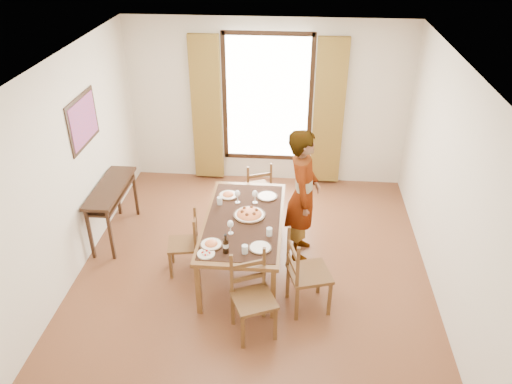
# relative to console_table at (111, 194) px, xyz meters

# --- Properties ---
(ground) EXTENTS (5.00, 5.00, 0.00)m
(ground) POSITION_rel_console_table_xyz_m (2.03, -0.60, -0.68)
(ground) COLOR #5A311C
(ground) RESTS_ON ground
(room_shell) EXTENTS (4.60, 5.10, 2.74)m
(room_shell) POSITION_rel_console_table_xyz_m (2.03, -0.47, 0.86)
(room_shell) COLOR silver
(room_shell) RESTS_ON ground
(console_table) EXTENTS (0.38, 1.20, 0.80)m
(console_table) POSITION_rel_console_table_xyz_m (0.00, 0.00, 0.00)
(console_table) COLOR black
(console_table) RESTS_ON ground
(dining_table) EXTENTS (0.97, 1.87, 0.76)m
(dining_table) POSITION_rel_console_table_xyz_m (1.90, -0.58, 0.01)
(dining_table) COLOR brown
(dining_table) RESTS_ON ground
(chair_west) EXTENTS (0.43, 0.43, 0.85)m
(chair_west) POSITION_rel_console_table_xyz_m (1.17, -0.69, -0.29)
(chair_west) COLOR brown
(chair_west) RESTS_ON ground
(chair_north) EXTENTS (0.52, 0.52, 0.91)m
(chair_north) POSITION_rel_console_table_xyz_m (1.96, 0.72, -0.26)
(chair_north) COLOR brown
(chair_north) RESTS_ON ground
(chair_south) EXTENTS (0.57, 0.57, 0.98)m
(chair_south) POSITION_rel_console_table_xyz_m (2.12, -1.67, -0.23)
(chair_south) COLOR brown
(chair_south) RESTS_ON ground
(chair_east) EXTENTS (0.57, 0.57, 1.03)m
(chair_east) POSITION_rel_console_table_xyz_m (2.69, -1.24, -0.21)
(chair_east) COLOR brown
(chair_east) RESTS_ON ground
(man) EXTENTS (0.72, 0.53, 1.81)m
(man) POSITION_rel_console_table_xyz_m (2.63, -0.19, 0.22)
(man) COLOR gray
(man) RESTS_ON ground
(plate_sw) EXTENTS (0.27, 0.27, 0.05)m
(plate_sw) POSITION_rel_console_table_xyz_m (1.59, -1.15, 0.10)
(plate_sw) COLOR silver
(plate_sw) RESTS_ON dining_table
(plate_se) EXTENTS (0.27, 0.27, 0.05)m
(plate_se) POSITION_rel_console_table_xyz_m (2.16, -1.16, 0.10)
(plate_se) COLOR silver
(plate_se) RESTS_ON dining_table
(plate_nw) EXTENTS (0.27, 0.27, 0.05)m
(plate_nw) POSITION_rel_console_table_xyz_m (1.64, -0.04, 0.10)
(plate_nw) COLOR silver
(plate_nw) RESTS_ON dining_table
(plate_ne) EXTENTS (0.27, 0.27, 0.05)m
(plate_ne) POSITION_rel_console_table_xyz_m (2.16, -0.02, 0.10)
(plate_ne) COLOR silver
(plate_ne) RESTS_ON dining_table
(pasta_platter) EXTENTS (0.40, 0.40, 0.10)m
(pasta_platter) POSITION_rel_console_table_xyz_m (1.97, -0.50, 0.12)
(pasta_platter) COLOR #CC4A1A
(pasta_platter) RESTS_ON dining_table
(caprese_plate) EXTENTS (0.20, 0.20, 0.04)m
(caprese_plate) POSITION_rel_console_table_xyz_m (1.56, -1.33, 0.09)
(caprese_plate) COLOR silver
(caprese_plate) RESTS_ON dining_table
(wine_glass_a) EXTENTS (0.08, 0.08, 0.18)m
(wine_glass_a) POSITION_rel_console_table_xyz_m (1.78, -0.90, 0.16)
(wine_glass_a) COLOR white
(wine_glass_a) RESTS_ON dining_table
(wine_glass_b) EXTENTS (0.08, 0.08, 0.18)m
(wine_glass_b) POSITION_rel_console_table_xyz_m (2.01, -0.18, 0.16)
(wine_glass_b) COLOR white
(wine_glass_b) RESTS_ON dining_table
(wine_glass_c) EXTENTS (0.08, 0.08, 0.18)m
(wine_glass_c) POSITION_rel_console_table_xyz_m (1.78, -0.20, 0.16)
(wine_glass_c) COLOR white
(wine_glass_c) RESTS_ON dining_table
(tumbler_a) EXTENTS (0.07, 0.07, 0.10)m
(tumbler_a) POSITION_rel_console_table_xyz_m (2.24, -0.90, 0.12)
(tumbler_a) COLOR silver
(tumbler_a) RESTS_ON dining_table
(tumbler_b) EXTENTS (0.07, 0.07, 0.10)m
(tumbler_b) POSITION_rel_console_table_xyz_m (1.56, -0.25, 0.12)
(tumbler_b) COLOR silver
(tumbler_b) RESTS_ON dining_table
(tumbler_c) EXTENTS (0.07, 0.07, 0.10)m
(tumbler_c) POSITION_rel_console_table_xyz_m (1.99, -1.26, 0.12)
(tumbler_c) COLOR silver
(tumbler_c) RESTS_ON dining_table
(wine_bottle) EXTENTS (0.07, 0.07, 0.25)m
(wine_bottle) POSITION_rel_console_table_xyz_m (1.78, -1.27, 0.20)
(wine_bottle) COLOR black
(wine_bottle) RESTS_ON dining_table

